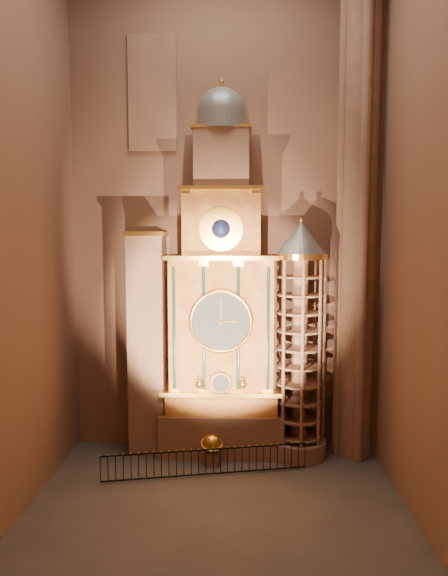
{
  "coord_description": "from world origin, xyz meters",
  "views": [
    {
      "loc": [
        0.83,
        -18.03,
        9.79
      ],
      "look_at": [
        0.17,
        3.0,
        7.85
      ],
      "focal_mm": 32.0,
      "sensor_mm": 36.0,
      "label": 1
    }
  ],
  "objects_px": {
    "astronomical_clock": "(222,310)",
    "iron_railing": "(206,462)",
    "celestial_globe": "(212,447)",
    "portrait_tower": "(148,343)",
    "stair_turret": "(300,342)"
  },
  "relations": [
    {
      "from": "iron_railing",
      "to": "celestial_globe",
      "type": "bearing_deg",
      "value": 79.42
    },
    {
      "from": "portrait_tower",
      "to": "celestial_globe",
      "type": "xyz_separation_m",
      "value": [
        3.02,
        -1.45,
        -4.31
      ]
    },
    {
      "from": "astronomical_clock",
      "to": "stair_turret",
      "type": "bearing_deg",
      "value": -4.3
    },
    {
      "from": "celestial_globe",
      "to": "iron_railing",
      "type": "height_order",
      "value": "celestial_globe"
    },
    {
      "from": "portrait_tower",
      "to": "celestial_globe",
      "type": "distance_m",
      "value": 5.46
    },
    {
      "from": "portrait_tower",
      "to": "celestial_globe",
      "type": "bearing_deg",
      "value": -25.66
    },
    {
      "from": "astronomical_clock",
      "to": "iron_railing",
      "type": "height_order",
      "value": "astronomical_clock"
    },
    {
      "from": "stair_turret",
      "to": "celestial_globe",
      "type": "distance_m",
      "value": 6.0
    },
    {
      "from": "portrait_tower",
      "to": "iron_railing",
      "type": "bearing_deg",
      "value": -41.2
    },
    {
      "from": "celestial_globe",
      "to": "portrait_tower",
      "type": "bearing_deg",
      "value": 154.34
    },
    {
      "from": "astronomical_clock",
      "to": "iron_railing",
      "type": "bearing_deg",
      "value": -103.11
    },
    {
      "from": "celestial_globe",
      "to": "iron_railing",
      "type": "relative_size",
      "value": 0.17
    },
    {
      "from": "stair_turret",
      "to": "iron_railing",
      "type": "relative_size",
      "value": 1.28
    },
    {
      "from": "astronomical_clock",
      "to": "stair_turret",
      "type": "relative_size",
      "value": 1.55
    },
    {
      "from": "portrait_tower",
      "to": "iron_railing",
      "type": "height_order",
      "value": "portrait_tower"
    }
  ]
}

